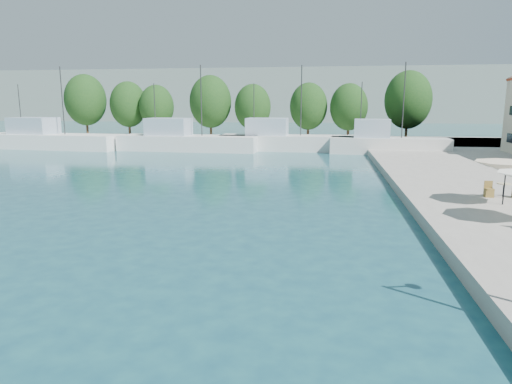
% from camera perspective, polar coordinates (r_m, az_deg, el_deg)
% --- Properties ---
extents(quay_far, '(90.00, 16.00, 0.60)m').
position_cam_1_polar(quay_far, '(64.22, 0.26, 6.37)').
color(quay_far, gray).
rests_on(quay_far, ground).
extents(hill_west, '(180.00, 40.00, 16.00)m').
position_cam_1_polar(hill_west, '(159.48, -2.48, 11.87)').
color(hill_west, gray).
rests_on(hill_west, ground).
extents(hill_east, '(140.00, 40.00, 12.00)m').
position_cam_1_polar(hill_east, '(180.34, 21.68, 10.38)').
color(hill_east, gray).
rests_on(hill_east, ground).
extents(trawler_01, '(17.78, 5.99, 10.20)m').
position_cam_1_polar(trawler_01, '(61.95, -24.36, 5.94)').
color(trawler_01, white).
rests_on(trawler_01, ground).
extents(trawler_02, '(16.50, 4.81, 10.20)m').
position_cam_1_polar(trawler_02, '(54.65, -8.82, 6.24)').
color(trawler_02, silver).
rests_on(trawler_02, ground).
extents(trawler_03, '(15.93, 4.28, 10.20)m').
position_cam_1_polar(trawler_03, '(54.38, 3.46, 6.33)').
color(trawler_03, silver).
rests_on(trawler_03, ground).
extents(trawler_04, '(12.83, 4.09, 10.20)m').
position_cam_1_polar(trawler_04, '(52.32, 15.93, 5.75)').
color(trawler_04, silver).
rests_on(trawler_04, ground).
extents(tree_01, '(6.37, 6.37, 9.43)m').
position_cam_1_polar(tree_01, '(77.84, -20.55, 10.72)').
color(tree_01, '#3F2B19').
rests_on(tree_01, quay_far).
extents(tree_02, '(5.57, 5.57, 8.25)m').
position_cam_1_polar(tree_02, '(74.12, -15.66, 10.50)').
color(tree_02, '#3F2B19').
rests_on(tree_02, quay_far).
extents(tree_03, '(5.19, 5.19, 7.68)m').
position_cam_1_polar(tree_03, '(71.58, -12.32, 10.38)').
color(tree_03, '#3F2B19').
rests_on(tree_03, quay_far).
extents(tree_04, '(6.02, 6.02, 8.92)m').
position_cam_1_polar(tree_04, '(67.39, -5.71, 11.17)').
color(tree_04, '#3F2B19').
rests_on(tree_04, quay_far).
extents(tree_05, '(5.15, 5.15, 7.62)m').
position_cam_1_polar(tree_05, '(65.63, -0.41, 10.57)').
color(tree_05, '#3F2B19').
rests_on(tree_05, quay_far).
extents(tree_06, '(5.27, 5.27, 7.80)m').
position_cam_1_polar(tree_06, '(65.70, 6.58, 10.59)').
color(tree_06, '#3F2B19').
rests_on(tree_06, quay_far).
extents(tree_07, '(5.17, 5.17, 7.65)m').
position_cam_1_polar(tree_07, '(65.12, 11.54, 10.37)').
color(tree_07, '#3F2B19').
rests_on(tree_07, quay_far).
extents(tree_08, '(6.30, 6.30, 9.32)m').
position_cam_1_polar(tree_08, '(66.52, 18.47, 10.87)').
color(tree_08, '#3F2B19').
rests_on(tree_08, quay_far).
extents(umbrella_cream, '(2.95, 2.95, 2.11)m').
position_cam_1_polar(umbrella_cream, '(25.05, 28.81, 2.77)').
color(umbrella_cream, black).
rests_on(umbrella_cream, quay_right).
extents(cafe_table_03, '(1.82, 0.70, 0.76)m').
position_cam_1_polar(cafe_table_03, '(27.21, 28.50, -0.01)').
color(cafe_table_03, black).
rests_on(cafe_table_03, quay_right).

